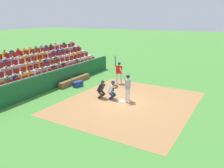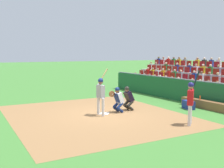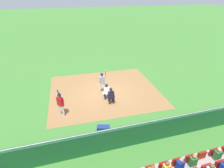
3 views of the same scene
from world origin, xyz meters
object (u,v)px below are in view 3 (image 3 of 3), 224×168
home_plate_umpire (111,95)px  equipment_duffel_bag (103,129)px  dugout_bench (95,141)px  home_plate_marker (106,93)px  catcher_crouching (107,90)px  on_deck_batter (60,102)px  batter_at_plate (102,80)px  water_bottle_on_bench (105,134)px

home_plate_umpire → equipment_duffel_bag: 3.28m
dugout_bench → equipment_duffel_bag: size_ratio=4.70×
home_plate_marker → catcher_crouching: size_ratio=0.34×
dugout_bench → on_deck_batter: 3.72m
home_plate_umpire → dugout_bench: size_ratio=0.35×
dugout_bench → equipment_duffel_bag: bearing=50.2°
catcher_crouching → equipment_duffel_bag: 3.90m
batter_at_plate → on_deck_batter: bearing=-145.4°
home_plate_marker → on_deck_batter: (-3.60, -2.04, 1.09)m
home_plate_umpire → water_bottle_on_bench: 3.98m
catcher_crouching → on_deck_batter: on_deck_batter is taller
home_plate_marker → catcher_crouching: 1.01m
batter_at_plate → dugout_bench: 5.87m
water_bottle_on_bench → home_plate_marker: bearing=75.4°
catcher_crouching → water_bottle_on_bench: 4.62m
home_plate_marker → water_bottle_on_bench: size_ratio=2.04×
home_plate_umpire → dugout_bench: bearing=-117.9°
dugout_bench → home_plate_umpire: bearing=62.1°
catcher_crouching → water_bottle_on_bench: size_ratio=6.01×
water_bottle_on_bench → home_plate_umpire: bearing=69.0°
water_bottle_on_bench → on_deck_batter: on_deck_batter is taller
dugout_bench → water_bottle_on_bench: size_ratio=16.90×
home_plate_marker → equipment_duffel_bag: (-1.25, -4.41, 0.20)m
batter_at_plate → on_deck_batter: (-3.40, -2.34, -0.01)m
on_deck_batter → equipment_duffel_bag: bearing=-45.2°
home_plate_marker → home_plate_umpire: home_plate_umpire is taller
water_bottle_on_bench → batter_at_plate: bearing=78.2°
batter_at_plate → on_deck_batter: size_ratio=0.99×
home_plate_umpire → on_deck_batter: (-3.68, -0.59, 0.41)m
catcher_crouching → on_deck_batter: bearing=-159.6°
catcher_crouching → on_deck_batter: (-3.52, -1.31, 0.38)m
on_deck_batter → home_plate_umpire: bearing=9.1°
home_plate_umpire → equipment_duffel_bag: bearing=-114.0°
batter_at_plate → catcher_crouching: size_ratio=1.71×
home_plate_marker → equipment_duffel_bag: size_ratio=0.57×
equipment_duffel_bag → on_deck_batter: 3.46m
home_plate_marker → batter_at_plate: (-0.20, 0.31, 1.10)m
dugout_bench → on_deck_batter: (-1.67, 3.20, 0.89)m
water_bottle_on_bench → on_deck_batter: size_ratio=0.10×
home_plate_marker → home_plate_umpire: 1.60m
home_plate_marker → catcher_crouching: bearing=-96.3°
batter_at_plate → water_bottle_on_bench: bearing=-101.8°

